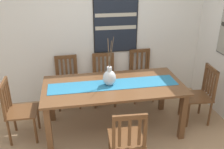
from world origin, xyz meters
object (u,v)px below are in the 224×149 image
object	(u,v)px
painting_on_back_wall	(116,19)
chair_4	(141,74)
dining_table	(113,91)
chair_2	(104,78)
chair_0	(18,109)
chair_3	(200,94)
chair_5	(127,139)
chair_1	(68,80)
centerpiece_vase	(109,77)

from	to	relation	value
painting_on_back_wall	chair_4	bearing A→B (deg)	-21.68
dining_table	chair_2	distance (m)	0.90
chair_0	chair_3	size ratio (longest dim) A/B	0.99
chair_0	chair_5	xyz separation A→B (m)	(1.40, -0.91, -0.02)
chair_5	chair_1	bearing A→B (deg)	110.59
chair_3	painting_on_back_wall	xyz separation A→B (m)	(-1.18, 1.11, 1.02)
chair_3	painting_on_back_wall	distance (m)	1.91
dining_table	chair_1	size ratio (longest dim) A/B	2.27
centerpiece_vase	chair_4	xyz separation A→B (m)	(0.77, 0.92, -0.42)
chair_1	chair_5	size ratio (longest dim) A/B	1.01
chair_0	chair_1	size ratio (longest dim) A/B	1.03
chair_3	dining_table	bearing A→B (deg)	179.44
chair_0	painting_on_back_wall	distance (m)	2.21
chair_1	chair_2	world-z (taller)	chair_2
dining_table	painting_on_back_wall	xyz separation A→B (m)	(0.24, 1.10, 0.84)
chair_1	chair_0	bearing A→B (deg)	-129.47
centerpiece_vase	chair_0	world-z (taller)	centerpiece_vase
chair_3	painting_on_back_wall	bearing A→B (deg)	136.72
painting_on_back_wall	chair_1	bearing A→B (deg)	-168.69
chair_4	painting_on_back_wall	xyz separation A→B (m)	(-0.46, 0.18, 1.03)
chair_3	chair_1	bearing A→B (deg)	156.14
painting_on_back_wall	centerpiece_vase	bearing A→B (deg)	-105.44
dining_table	chair_1	distance (m)	1.15
dining_table	chair_0	size ratio (longest dim) A/B	2.21
chair_3	painting_on_back_wall	size ratio (longest dim) A/B	0.78
chair_1	chair_5	bearing A→B (deg)	-69.41
centerpiece_vase	chair_5	size ratio (longest dim) A/B	0.79
centerpiece_vase	chair_3	bearing A→B (deg)	-0.24
chair_1	painting_on_back_wall	world-z (taller)	painting_on_back_wall
painting_on_back_wall	chair_2	bearing A→B (deg)	-139.86
chair_3	chair_4	xyz separation A→B (m)	(-0.72, 0.93, -0.01)
dining_table	centerpiece_vase	world-z (taller)	centerpiece_vase
chair_1	chair_2	bearing A→B (deg)	-2.89
chair_3	chair_5	size ratio (longest dim) A/B	1.05
chair_4	chair_5	bearing A→B (deg)	-111.35
chair_4	dining_table	bearing A→B (deg)	-127.62
painting_on_back_wall	chair_3	bearing A→B (deg)	-43.28
chair_4	centerpiece_vase	bearing A→B (deg)	-129.69
centerpiece_vase	chair_4	distance (m)	1.27
chair_1	chair_4	world-z (taller)	chair_4
dining_table	chair_5	size ratio (longest dim) A/B	2.29
chair_2	chair_3	xyz separation A→B (m)	(1.44, -0.89, 0.01)
dining_table	centerpiece_vase	bearing A→B (deg)	-172.68
centerpiece_vase	chair_2	world-z (taller)	centerpiece_vase
chair_2	chair_5	distance (m)	1.76
dining_table	chair_3	bearing A→B (deg)	-0.56
dining_table	painting_on_back_wall	distance (m)	1.40
chair_4	chair_5	size ratio (longest dim) A/B	1.05
dining_table	painting_on_back_wall	bearing A→B (deg)	77.43
chair_0	chair_2	distance (m)	1.63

